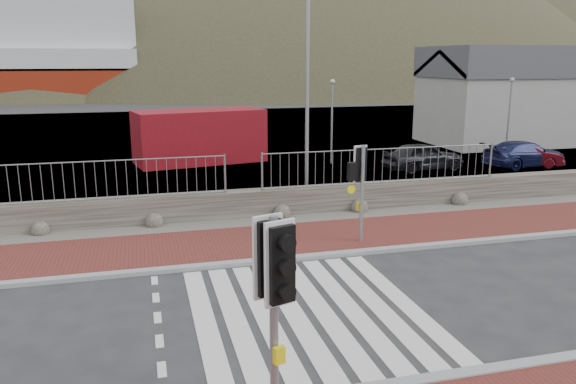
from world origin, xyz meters
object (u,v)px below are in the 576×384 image
object	(u,v)px
car_a	(423,156)
car_c	(524,154)
streetlight	(310,87)
shipping_container	(200,136)
traffic_signal_near	(274,278)
car_b	(524,155)
traffic_signal_far	(361,173)

from	to	relation	value
car_a	car_c	world-z (taller)	car_a
streetlight	car_c	distance (m)	13.47
car_a	shipping_container	bearing A→B (deg)	59.12
traffic_signal_near	streetlight	size ratio (longest dim) A/B	0.42
traffic_signal_near	car_b	distance (m)	22.88
streetlight	car_b	xyz separation A→B (m)	(12.20, 4.51, -3.59)
streetlight	car_c	size ratio (longest dim) A/B	1.72
shipping_container	car_b	size ratio (longest dim) A/B	1.86
traffic_signal_near	streetlight	bearing A→B (deg)	53.39
traffic_signal_near	car_b	world-z (taller)	traffic_signal_near
shipping_container	car_c	world-z (taller)	shipping_container
shipping_container	car_b	distance (m)	15.87
car_c	traffic_signal_far	bearing A→B (deg)	119.30
traffic_signal_near	car_c	distance (m)	22.87
traffic_signal_near	traffic_signal_far	distance (m)	8.36
streetlight	shipping_container	size ratio (longest dim) A/B	1.18
traffic_signal_far	car_c	xyz separation A→B (m)	(12.02, 8.84, -1.40)
traffic_signal_far	car_b	world-z (taller)	traffic_signal_far
car_c	traffic_signal_near	bearing A→B (deg)	127.74
traffic_signal_near	car_c	xyz separation A→B (m)	(16.20, 16.07, -1.60)
traffic_signal_near	car_c	world-z (taller)	traffic_signal_near
shipping_container	traffic_signal_far	bearing A→B (deg)	-89.51
traffic_signal_near	car_c	bearing A→B (deg)	27.32
traffic_signal_far	streetlight	world-z (taller)	streetlight
traffic_signal_near	streetlight	world-z (taller)	streetlight
streetlight	car_c	bearing A→B (deg)	-4.42
traffic_signal_far	shipping_container	distance (m)	14.39
traffic_signal_near	streetlight	distance (m)	12.38
traffic_signal_far	car_a	distance (m)	11.65
car_b	traffic_signal_near	bearing A→B (deg)	152.23
traffic_signal_far	car_c	distance (m)	14.98
shipping_container	car_a	bearing A→B (deg)	-37.22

